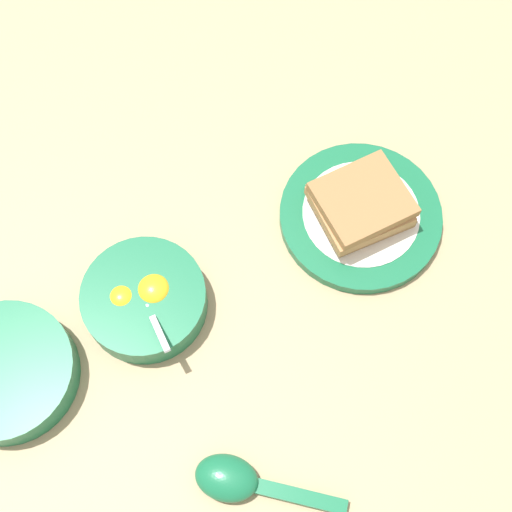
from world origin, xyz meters
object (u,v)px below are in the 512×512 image
at_px(congee_bowl, 6,372).
at_px(toast_sandwich, 361,204).
at_px(toast_plate, 360,216).
at_px(soup_spoon, 239,481).
at_px(egg_bowl, 145,299).

bearing_deg(congee_bowl, toast_sandwich, -124.18).
bearing_deg(toast_sandwich, congee_bowl, 55.82).
bearing_deg(toast_plate, toast_sandwich, 8.90).
relative_size(soup_spoon, congee_bowl, 1.06).
xyz_separation_m(soup_spoon, congee_bowl, (0.28, 0.03, 0.01)).
xyz_separation_m(toast_sandwich, congee_bowl, (0.25, 0.36, -0.02)).
bearing_deg(toast_plate, soup_spoon, 94.44).
distance_m(egg_bowl, congee_bowl, 0.17).
xyz_separation_m(toast_plate, toast_sandwich, (0.00, 0.00, 0.03)).
distance_m(egg_bowl, toast_plate, 0.28).
bearing_deg(toast_plate, egg_bowl, 53.18).
xyz_separation_m(toast_plate, soup_spoon, (-0.03, 0.34, 0.01)).
height_order(egg_bowl, toast_plate, egg_bowl).
height_order(soup_spoon, congee_bowl, congee_bowl).
distance_m(soup_spoon, congee_bowl, 0.28).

